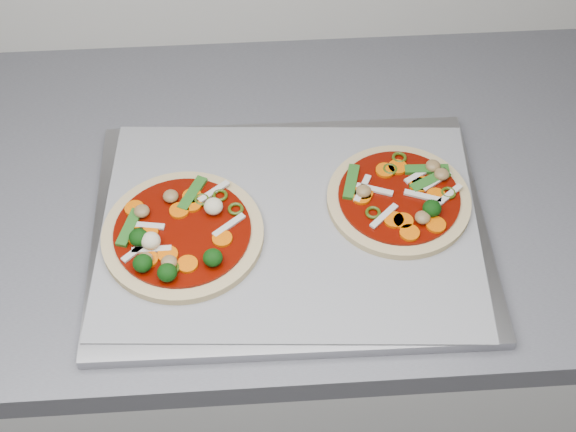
{
  "coord_description": "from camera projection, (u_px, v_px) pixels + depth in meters",
  "views": [
    {
      "loc": [
        0.13,
        0.59,
        1.72
      ],
      "look_at": [
        0.18,
        1.22,
        0.93
      ],
      "focal_mm": 50.0,
      "sensor_mm": 36.0,
      "label": 1
    }
  ],
  "objects": [
    {
      "name": "base_cabinet",
      "position": [
        188.0,
        360.0,
        1.44
      ],
      "size": [
        3.6,
        0.6,
        0.86
      ],
      "primitive_type": "cube",
      "color": "silver",
      "rests_on": "ground"
    },
    {
      "name": "pizza_left",
      "position": [
        180.0,
        234.0,
        0.99
      ],
      "size": [
        0.2,
        0.2,
        0.03
      ],
      "rotation": [
        0.0,
        0.0,
        -0.0
      ],
      "color": "tan",
      "rests_on": "parchment"
    },
    {
      "name": "parchment",
      "position": [
        290.0,
        225.0,
        1.02
      ],
      "size": [
        0.5,
        0.38,
        0.0
      ],
      "primitive_type": "cube",
      "rotation": [
        0.0,
        0.0,
        -0.07
      ],
      "color": "gray",
      "rests_on": "baking_tray"
    },
    {
      "name": "countertop",
      "position": [
        156.0,
        199.0,
        1.09
      ],
      "size": [
        3.6,
        0.6,
        0.04
      ],
      "primitive_type": "cube",
      "color": "slate",
      "rests_on": "base_cabinet"
    },
    {
      "name": "baking_tray",
      "position": [
        290.0,
        229.0,
        1.02
      ],
      "size": [
        0.5,
        0.37,
        0.02
      ],
      "primitive_type": "cube",
      "rotation": [
        0.0,
        0.0,
        -0.01
      ],
      "color": "gray",
      "rests_on": "countertop"
    },
    {
      "name": "pizza_right",
      "position": [
        401.0,
        198.0,
        1.03
      ],
      "size": [
        0.21,
        0.21,
        0.03
      ],
      "rotation": [
        0.0,
        0.0,
        -0.17
      ],
      "color": "tan",
      "rests_on": "parchment"
    }
  ]
}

